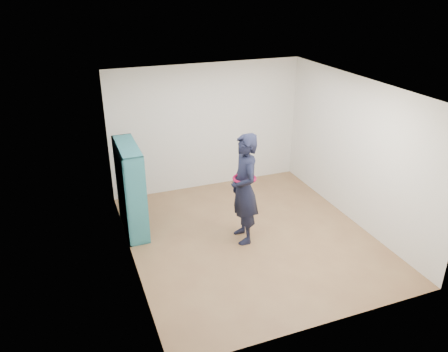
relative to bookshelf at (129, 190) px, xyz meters
name	(u,v)px	position (x,y,z in m)	size (l,w,h in m)	color
floor	(250,237)	(1.84, -1.01, -0.77)	(4.50, 4.50, 0.00)	brown
ceiling	(254,88)	(1.84, -1.01, 1.83)	(4.50, 4.50, 0.00)	white
wall_left	(127,187)	(-0.16, -1.01, 0.53)	(0.02, 4.50, 2.60)	silver
wall_right	(356,152)	(3.84, -1.01, 0.53)	(0.02, 4.50, 2.60)	silver
wall_back	(207,127)	(1.84, 1.24, 0.53)	(4.00, 0.02, 2.60)	silver
wall_front	(331,239)	(1.84, -3.26, 0.53)	(4.00, 0.02, 2.60)	silver
bookshelf	(129,190)	(0.00, 0.00, 0.00)	(0.34, 1.18, 1.58)	teal
person	(244,189)	(1.71, -1.01, 0.18)	(0.50, 0.72, 1.89)	black
smartphone	(234,181)	(1.57, -0.91, 0.30)	(0.02, 0.10, 0.13)	silver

